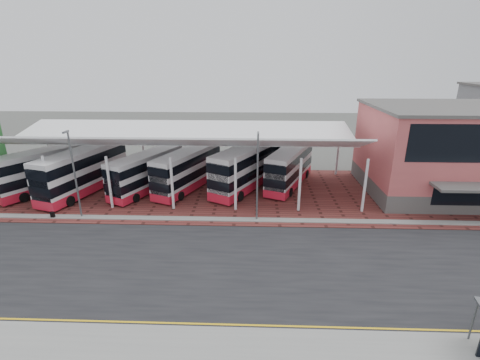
{
  "coord_description": "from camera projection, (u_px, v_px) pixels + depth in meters",
  "views": [
    {
      "loc": [
        1.52,
        -21.95,
        13.93
      ],
      "look_at": [
        0.43,
        8.24,
        3.14
      ],
      "focal_mm": 26.0,
      "sensor_mm": 36.0,
      "label": 1
    }
  ],
  "objects": [
    {
      "name": "lamp_east",
      "position": [
        257.0,
        175.0,
        29.77
      ],
      "size": [
        0.16,
        0.9,
        8.07
      ],
      "color": "#53565A",
      "rests_on": "ground"
    },
    {
      "name": "bus_0",
      "position": [
        49.0,
        170.0,
        37.66
      ],
      "size": [
        8.0,
        10.64,
        4.53
      ],
      "rotation": [
        0.0,
        0.0,
        -0.56
      ],
      "color": "silver",
      "rests_on": "forecourt"
    },
    {
      "name": "road",
      "position": [
        229.0,
        266.0,
        24.45
      ],
      "size": [
        120.0,
        14.0,
        0.02
      ],
      "primitive_type": "cube",
      "color": "black",
      "rests_on": "ground"
    },
    {
      "name": "sidewalk",
      "position": [
        218.0,
        358.0,
        16.9
      ],
      "size": [
        120.0,
        4.0,
        0.14
      ],
      "primitive_type": "cube",
      "color": "gray",
      "rests_on": "ground"
    },
    {
      "name": "canopy",
      "position": [
        181.0,
        138.0,
        36.77
      ],
      "size": [
        37.0,
        11.63,
        7.07
      ],
      "color": "silver",
      "rests_on": "ground"
    },
    {
      "name": "bus_3",
      "position": [
        188.0,
        170.0,
        38.02
      ],
      "size": [
        6.29,
        10.54,
        4.3
      ],
      "rotation": [
        0.0,
        0.0,
        -0.4
      ],
      "color": "silver",
      "rests_on": "forecourt"
    },
    {
      "name": "lamp_west",
      "position": [
        74.0,
        172.0,
        30.31
      ],
      "size": [
        0.16,
        0.9,
        8.07
      ],
      "color": "#53565A",
      "rests_on": "ground"
    },
    {
      "name": "ground",
      "position": [
        230.0,
        258.0,
        25.4
      ],
      "size": [
        140.0,
        140.0,
        0.0
      ],
      "primitive_type": "plane",
      "color": "#4B4C48"
    },
    {
      "name": "bus_2",
      "position": [
        147.0,
        172.0,
        37.47
      ],
      "size": [
        6.27,
        10.02,
        4.11
      ],
      "rotation": [
        0.0,
        0.0,
        -0.43
      ],
      "color": "silver",
      "rests_on": "forecourt"
    },
    {
      "name": "north_kerb",
      "position": [
        234.0,
        220.0,
        31.21
      ],
      "size": [
        120.0,
        0.8,
        0.14
      ],
      "primitive_type": "cube",
      "color": "gray",
      "rests_on": "ground"
    },
    {
      "name": "yellow_line_far",
      "position": [
        222.0,
        324.0,
        19.08
      ],
      "size": [
        120.0,
        0.12,
        0.01
      ],
      "primitive_type": "cube",
      "color": "yellow",
      "rests_on": "road"
    },
    {
      "name": "forecourt",
      "position": [
        256.0,
        192.0,
        37.55
      ],
      "size": [
        72.0,
        16.0,
        0.06
      ],
      "primitive_type": "cube",
      "color": "brown",
      "rests_on": "ground"
    },
    {
      "name": "pedestrian",
      "position": [
        50.0,
        204.0,
        32.44
      ],
      "size": [
        0.48,
        0.65,
        1.63
      ],
      "primitive_type": "imported",
      "rotation": [
        0.0,
        0.0,
        1.4
      ],
      "color": "black",
      "rests_on": "forecourt"
    },
    {
      "name": "terminal",
      "position": [
        458.0,
        151.0,
        36.16
      ],
      "size": [
        18.4,
        14.4,
        9.25
      ],
      "color": "#52504D",
      "rests_on": "ground"
    },
    {
      "name": "suitcase",
      "position": [
        53.0,
        215.0,
        31.48
      ],
      "size": [
        0.34,
        0.25,
        0.59
      ],
      "primitive_type": "cube",
      "color": "black",
      "rests_on": "forecourt"
    },
    {
      "name": "bus_4",
      "position": [
        247.0,
        168.0,
        38.08
      ],
      "size": [
        7.8,
        11.31,
        4.72
      ],
      "rotation": [
        0.0,
        0.0,
        -0.5
      ],
      "color": "silver",
      "rests_on": "forecourt"
    },
    {
      "name": "bus_1",
      "position": [
        83.0,
        171.0,
        36.91
      ],
      "size": [
        5.8,
        11.6,
        4.67
      ],
      "rotation": [
        0.0,
        0.0,
        -0.3
      ],
      "color": "silver",
      "rests_on": "forecourt"
    },
    {
      "name": "bus_5",
      "position": [
        290.0,
        167.0,
        38.98
      ],
      "size": [
        6.23,
        10.47,
        4.27
      ],
      "rotation": [
        0.0,
        0.0,
        -0.4
      ],
      "color": "silver",
      "rests_on": "forecourt"
    },
    {
      "name": "yellow_line_near",
      "position": [
        222.0,
        328.0,
        18.8
      ],
      "size": [
        120.0,
        0.12,
        0.01
      ],
      "primitive_type": "cube",
      "color": "yellow",
      "rests_on": "road"
    }
  ]
}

